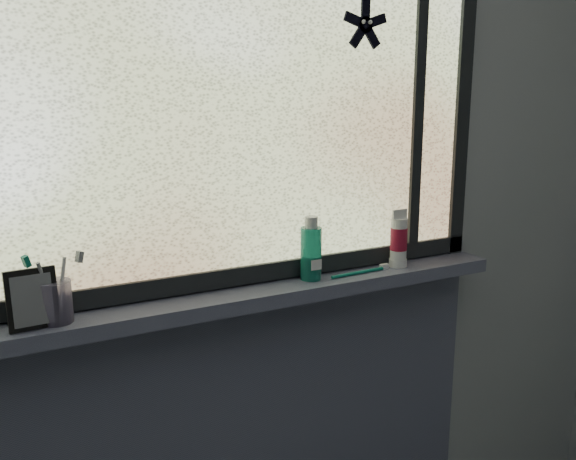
# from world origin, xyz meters

# --- Properties ---
(wall_back) EXTENTS (3.00, 0.01, 2.50)m
(wall_back) POSITION_xyz_m (0.00, 1.30, 1.25)
(wall_back) COLOR #9EA3A8
(wall_back) RESTS_ON ground
(windowsill) EXTENTS (1.62, 0.14, 0.04)m
(windowsill) POSITION_xyz_m (0.00, 1.23, 1.00)
(windowsill) COLOR #53566F
(windowsill) RESTS_ON wall_back
(sill_apron) EXTENTS (1.62, 0.02, 0.98)m
(sill_apron) POSITION_xyz_m (0.00, 1.29, 0.49)
(sill_apron) COLOR #53566F
(sill_apron) RESTS_ON floor
(window_pane) EXTENTS (1.50, 0.01, 1.00)m
(window_pane) POSITION_xyz_m (0.00, 1.28, 1.53)
(window_pane) COLOR silver
(window_pane) RESTS_ON wall_back
(frame_bottom) EXTENTS (1.60, 0.03, 0.05)m
(frame_bottom) POSITION_xyz_m (0.00, 1.28, 1.05)
(frame_bottom) COLOR black
(frame_bottom) RESTS_ON windowsill
(frame_right) EXTENTS (0.05, 0.03, 1.10)m
(frame_right) POSITION_xyz_m (0.78, 1.28, 1.53)
(frame_right) COLOR black
(frame_right) RESTS_ON wall_back
(frame_mullion) EXTENTS (0.03, 0.03, 1.00)m
(frame_mullion) POSITION_xyz_m (0.60, 1.28, 1.53)
(frame_mullion) COLOR black
(frame_mullion) RESTS_ON wall_back
(starfish_sticker) EXTENTS (0.15, 0.02, 0.15)m
(starfish_sticker) POSITION_xyz_m (0.40, 1.27, 1.72)
(starfish_sticker) COLOR black
(starfish_sticker) RESTS_ON window_pane
(vanity_mirror) EXTENTS (0.11, 0.06, 0.14)m
(vanity_mirror) POSITION_xyz_m (-0.53, 1.21, 1.09)
(vanity_mirror) COLOR black
(vanity_mirror) RESTS_ON windowsill
(toothbrush_cup) EXTENTS (0.10, 0.10, 0.10)m
(toothbrush_cup) POSITION_xyz_m (-0.48, 1.22, 1.07)
(toothbrush_cup) COLOR #998DBA
(toothbrush_cup) RESTS_ON windowsill
(toothbrush_lying) EXTENTS (0.22, 0.03, 0.01)m
(toothbrush_lying) POSITION_xyz_m (0.36, 1.21, 1.03)
(toothbrush_lying) COLOR #0C6F5B
(toothbrush_lying) RESTS_ON windowsill
(mouthwash_bottle) EXTENTS (0.07, 0.07, 0.15)m
(mouthwash_bottle) POSITION_xyz_m (0.21, 1.24, 1.11)
(mouthwash_bottle) COLOR #1B8C77
(mouthwash_bottle) RESTS_ON windowsill
(cream_tube) EXTENTS (0.06, 0.06, 0.13)m
(cream_tube) POSITION_xyz_m (0.51, 1.23, 1.11)
(cream_tube) COLOR silver
(cream_tube) RESTS_ON windowsill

